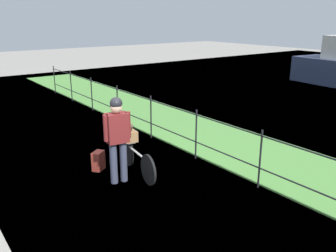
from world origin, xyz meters
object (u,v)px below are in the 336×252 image
bicycle_main (137,159)px  wooden_crate (129,136)px  backpack_on_paving (98,161)px  cyclist_person (117,133)px  terrier_dog (129,127)px

bicycle_main → wooden_crate: (-0.38, 0.05, 0.39)m
wooden_crate → backpack_on_paving: wooden_crate is taller
cyclist_person → wooden_crate: bearing=133.1°
bicycle_main → backpack_on_paving: bearing=-140.8°
cyclist_person → backpack_on_paving: 1.11m
terrier_dog → wooden_crate: bearing=172.0°
terrier_dog → cyclist_person: size_ratio=0.19×
wooden_crate → terrier_dog: 0.19m
terrier_dog → backpack_on_paving: bearing=-117.1°
cyclist_person → backpack_on_paving: cyclist_person is taller
terrier_dog → backpack_on_paving: size_ratio=0.81×
terrier_dog → cyclist_person: (0.46, -0.52, 0.10)m
terrier_dog → cyclist_person: 0.70m
wooden_crate → terrier_dog: size_ratio=1.17×
wooden_crate → cyclist_person: size_ratio=0.22×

